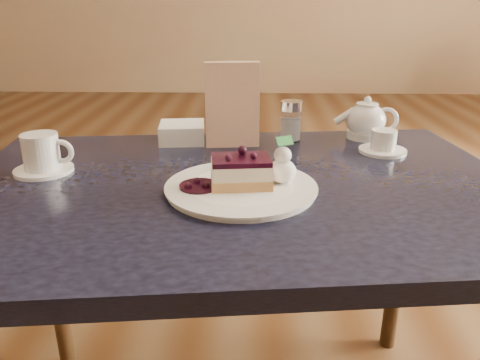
{
  "coord_description": "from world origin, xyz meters",
  "views": [
    {
      "loc": [
        -0.22,
        -0.82,
        1.06
      ],
      "look_at": [
        -0.24,
        -0.05,
        0.77
      ],
      "focal_mm": 35.0,
      "sensor_mm": 36.0,
      "label": 1
    }
  ],
  "objects_px": {
    "cheesecake_slice": "(241,172)",
    "tea_set": "(369,125)",
    "coffee_set": "(43,155)",
    "dessert_plate": "(241,188)",
    "main_table": "(239,216)"
  },
  "relations": [
    {
      "from": "coffee_set",
      "to": "tea_set",
      "type": "height_order",
      "value": "tea_set"
    },
    {
      "from": "coffee_set",
      "to": "tea_set",
      "type": "distance_m",
      "value": 0.8
    },
    {
      "from": "cheesecake_slice",
      "to": "tea_set",
      "type": "relative_size",
      "value": 0.52
    },
    {
      "from": "dessert_plate",
      "to": "main_table",
      "type": "bearing_deg",
      "value": 96.21
    },
    {
      "from": "cheesecake_slice",
      "to": "main_table",
      "type": "bearing_deg",
      "value": 90.0
    },
    {
      "from": "dessert_plate",
      "to": "tea_set",
      "type": "height_order",
      "value": "tea_set"
    },
    {
      "from": "cheesecake_slice",
      "to": "tea_set",
      "type": "xyz_separation_m",
      "value": [
        0.33,
        0.36,
        0.0
      ]
    },
    {
      "from": "coffee_set",
      "to": "tea_set",
      "type": "relative_size",
      "value": 0.56
    },
    {
      "from": "cheesecake_slice",
      "to": "dessert_plate",
      "type": "bearing_deg",
      "value": -13.33
    },
    {
      "from": "main_table",
      "to": "cheesecake_slice",
      "type": "xyz_separation_m",
      "value": [
        0.01,
        -0.05,
        0.12
      ]
    },
    {
      "from": "cheesecake_slice",
      "to": "coffee_set",
      "type": "bearing_deg",
      "value": 160.86
    },
    {
      "from": "dessert_plate",
      "to": "tea_set",
      "type": "bearing_deg",
      "value": 48.18
    },
    {
      "from": "cheesecake_slice",
      "to": "coffee_set",
      "type": "distance_m",
      "value": 0.44
    },
    {
      "from": "dessert_plate",
      "to": "coffee_set",
      "type": "bearing_deg",
      "value": 167.07
    },
    {
      "from": "tea_set",
      "to": "dessert_plate",
      "type": "bearing_deg",
      "value": -131.82
    }
  ]
}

